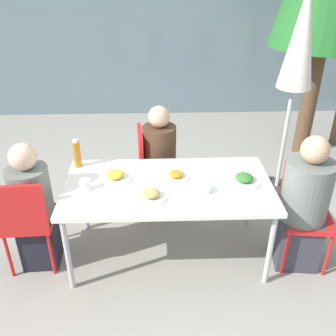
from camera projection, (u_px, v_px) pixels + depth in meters
ground_plane at (168, 252)px, 3.39m from camera, size 24.00×24.00×0.00m
building_facade at (160, 19)px, 5.78m from camera, size 10.00×0.20×3.00m
dining_table at (168, 189)px, 3.06m from camera, size 1.69×0.88×0.73m
chair_left at (26, 218)px, 2.98m from camera, size 0.42×0.42×0.89m
person_left at (34, 210)px, 3.05m from camera, size 0.33×0.33×1.14m
chair_right at (306, 205)px, 3.13m from camera, size 0.44×0.44×0.89m
person_right at (303, 208)px, 3.04m from camera, size 0.38×0.38×1.19m
chair_far at (151, 163)px, 3.77m from camera, size 0.43×0.43×0.89m
person_far at (160, 164)px, 3.72m from camera, size 0.32×0.32×1.14m
closed_umbrella at (300, 47)px, 3.53m from camera, size 0.36×0.36×2.20m
plate_0 at (176, 176)px, 3.11m from camera, size 0.22×0.22×0.06m
plate_1 at (115, 176)px, 3.09m from camera, size 0.27×0.27×0.07m
plate_2 at (244, 179)px, 3.05m from camera, size 0.27×0.27×0.07m
plate_3 at (151, 195)px, 2.85m from camera, size 0.25×0.25×0.07m
bottle at (77, 154)px, 3.23m from camera, size 0.07×0.07×0.25m
drinking_cup at (85, 185)px, 2.94m from camera, size 0.08×0.08×0.09m
salad_bowl at (202, 188)px, 2.93m from camera, size 0.14×0.14×0.05m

